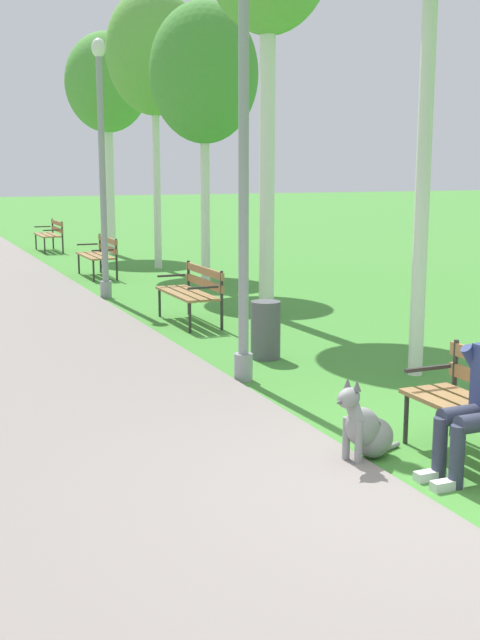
{
  "coord_description": "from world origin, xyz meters",
  "views": [
    {
      "loc": [
        -3.47,
        -4.39,
        2.29
      ],
      "look_at": [
        -0.57,
        2.33,
        0.9
      ],
      "focal_mm": 45.4,
      "sensor_mm": 36.0,
      "label": 1
    }
  ],
  "objects_px": {
    "park_bench_mid": "(193,289)",
    "birch_tree_fourth": "(204,74)",
    "dog_grey": "(366,429)",
    "birch_tree_sixth": "(107,84)",
    "litter_bin": "(266,330)",
    "park_bench_furthest": "(51,233)",
    "lamp_post_near": "(244,157)",
    "park_bench_far": "(100,253)",
    "birch_tree_fifth": "(154,53)",
    "lamp_post_mid": "(102,167)"
  },
  "relations": [
    {
      "from": "dog_grey",
      "to": "park_bench_mid",
      "type": "bearing_deg",
      "value": 83.13
    },
    {
      "from": "dog_grey",
      "to": "birch_tree_sixth",
      "type": "height_order",
      "value": "birch_tree_sixth"
    },
    {
      "from": "park_bench_mid",
      "to": "litter_bin",
      "type": "distance_m",
      "value": 2.48
    },
    {
      "from": "lamp_post_near",
      "to": "birch_tree_fourth",
      "type": "bearing_deg",
      "value": 72.38
    },
    {
      "from": "birch_tree_sixth",
      "to": "litter_bin",
      "type": "xyz_separation_m",
      "value": [
        -1.29,
        -12.39,
        -4.02
      ]
    },
    {
      "from": "birch_tree_fifth",
      "to": "litter_bin",
      "type": "height_order",
      "value": "birch_tree_fifth"
    },
    {
      "from": "birch_tree_fourth",
      "to": "birch_tree_sixth",
      "type": "xyz_separation_m",
      "value": [
        -0.16,
        6.56,
        0.4
      ]
    },
    {
      "from": "park_bench_furthest",
      "to": "birch_tree_fifth",
      "type": "distance_m",
      "value": 6.55
    },
    {
      "from": "park_bench_far",
      "to": "birch_tree_sixth",
      "type": "relative_size",
      "value": 0.26
    },
    {
      "from": "lamp_post_mid",
      "to": "birch_tree_fifth",
      "type": "xyz_separation_m",
      "value": [
        2.15,
        3.7,
        2.44
      ]
    },
    {
      "from": "birch_tree_fourth",
      "to": "litter_bin",
      "type": "distance_m",
      "value": 7.01
    },
    {
      "from": "park_bench_mid",
      "to": "birch_tree_fourth",
      "type": "xyz_separation_m",
      "value": [
        1.49,
        3.35,
        3.45
      ]
    },
    {
      "from": "park_bench_furthest",
      "to": "litter_bin",
      "type": "height_order",
      "value": "park_bench_furthest"
    },
    {
      "from": "park_bench_furthest",
      "to": "lamp_post_mid",
      "type": "height_order",
      "value": "lamp_post_mid"
    },
    {
      "from": "park_bench_far",
      "to": "lamp_post_mid",
      "type": "height_order",
      "value": "lamp_post_mid"
    },
    {
      "from": "park_bench_furthest",
      "to": "birch_tree_sixth",
      "type": "relative_size",
      "value": 0.26
    },
    {
      "from": "park_bench_far",
      "to": "birch_tree_sixth",
      "type": "bearing_deg",
      "value": 72.43
    },
    {
      "from": "park_bench_far",
      "to": "lamp_post_near",
      "type": "height_order",
      "value": "lamp_post_near"
    },
    {
      "from": "park_bench_far",
      "to": "litter_bin",
      "type": "height_order",
      "value": "park_bench_far"
    },
    {
      "from": "dog_grey",
      "to": "park_bench_far",
      "type": "bearing_deg",
      "value": 86.67
    },
    {
      "from": "park_bench_mid",
      "to": "birch_tree_fifth",
      "type": "height_order",
      "value": "birch_tree_fifth"
    },
    {
      "from": "park_bench_furthest",
      "to": "park_bench_mid",
      "type": "bearing_deg",
      "value": -89.89
    },
    {
      "from": "park_bench_mid",
      "to": "park_bench_far",
      "type": "xyz_separation_m",
      "value": [
        -0.05,
        5.59,
        0.0
      ]
    },
    {
      "from": "park_bench_far",
      "to": "birch_tree_fifth",
      "type": "height_order",
      "value": "birch_tree_fifth"
    },
    {
      "from": "lamp_post_mid",
      "to": "litter_bin",
      "type": "xyz_separation_m",
      "value": [
        0.65,
        -5.28,
        -1.93
      ]
    },
    {
      "from": "park_bench_far",
      "to": "lamp_post_near",
      "type": "bearing_deg",
      "value": -93.77
    },
    {
      "from": "dog_grey",
      "to": "litter_bin",
      "type": "xyz_separation_m",
      "value": [
        0.75,
        3.46,
        0.09
      ]
    },
    {
      "from": "park_bench_furthest",
      "to": "birch_tree_fifth",
      "type": "xyz_separation_m",
      "value": [
        1.55,
        -4.77,
        4.21
      ]
    },
    {
      "from": "birch_tree_fourth",
      "to": "litter_bin",
      "type": "bearing_deg",
      "value": -104.04
    },
    {
      "from": "park_bench_mid",
      "to": "birch_tree_fourth",
      "type": "height_order",
      "value": "birch_tree_fourth"
    },
    {
      "from": "lamp_post_mid",
      "to": "birch_tree_sixth",
      "type": "bearing_deg",
      "value": 74.75
    },
    {
      "from": "park_bench_far",
      "to": "park_bench_furthest",
      "type": "height_order",
      "value": "same"
    },
    {
      "from": "lamp_post_near",
      "to": "litter_bin",
      "type": "relative_size",
      "value": 6.61
    },
    {
      "from": "park_bench_furthest",
      "to": "birch_tree_fourth",
      "type": "bearing_deg",
      "value": -79.22
    },
    {
      "from": "litter_bin",
      "to": "park_bench_mid",
      "type": "bearing_deg",
      "value": 90.71
    },
    {
      "from": "park_bench_furthest",
      "to": "birch_tree_fifth",
      "type": "height_order",
      "value": "birch_tree_fifth"
    },
    {
      "from": "birch_tree_fourth",
      "to": "park_bench_furthest",
      "type": "bearing_deg",
      "value": 100.78
    },
    {
      "from": "dog_grey",
      "to": "birch_tree_fifth",
      "type": "distance_m",
      "value": 13.41
    },
    {
      "from": "park_bench_mid",
      "to": "birch_tree_sixth",
      "type": "bearing_deg",
      "value": 82.39
    },
    {
      "from": "litter_bin",
      "to": "park_bench_far",
      "type": "bearing_deg",
      "value": 90.54
    },
    {
      "from": "birch_tree_fifth",
      "to": "park_bench_furthest",
      "type": "bearing_deg",
      "value": 108.03
    },
    {
      "from": "lamp_post_near",
      "to": "birch_tree_sixth",
      "type": "relative_size",
      "value": 0.82
    },
    {
      "from": "park_bench_furthest",
      "to": "lamp_post_near",
      "type": "height_order",
      "value": "lamp_post_near"
    },
    {
      "from": "litter_bin",
      "to": "birch_tree_fourth",
      "type": "bearing_deg",
      "value": 75.96
    },
    {
      "from": "park_bench_furthest",
      "to": "dog_grey",
      "type": "height_order",
      "value": "park_bench_furthest"
    },
    {
      "from": "park_bench_mid",
      "to": "lamp_post_near",
      "type": "distance_m",
      "value": 3.87
    },
    {
      "from": "park_bench_mid",
      "to": "park_bench_furthest",
      "type": "height_order",
      "value": "same"
    },
    {
      "from": "park_bench_far",
      "to": "birch_tree_fourth",
      "type": "relative_size",
      "value": 0.28
    },
    {
      "from": "park_bench_furthest",
      "to": "lamp_post_near",
      "type": "relative_size",
      "value": 0.32
    },
    {
      "from": "park_bench_far",
      "to": "dog_grey",
      "type": "relative_size",
      "value": 1.88
    }
  ]
}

